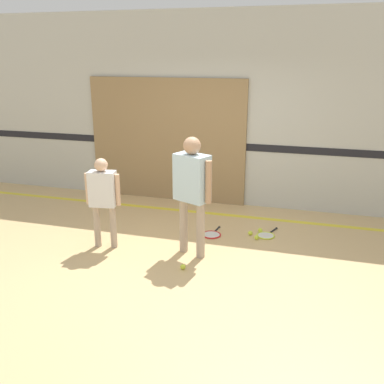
{
  "coord_description": "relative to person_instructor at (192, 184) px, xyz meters",
  "views": [
    {
      "loc": [
        1.52,
        -4.75,
        2.5
      ],
      "look_at": [
        0.12,
        0.16,
        0.86
      ],
      "focal_mm": 40.0,
      "sensor_mm": 36.0,
      "label": 1
    }
  ],
  "objects": [
    {
      "name": "racket_second_spare",
      "position": [
        0.11,
        0.67,
        -0.95
      ],
      "size": [
        0.32,
        0.49,
        0.03
      ],
      "rotation": [
        0.0,
        0.0,
        1.42
      ],
      "color": "red",
      "rests_on": "ground_plane"
    },
    {
      "name": "person_instructor",
      "position": [
        0.0,
        0.0,
        0.0
      ],
      "size": [
        0.55,
        0.39,
        1.55
      ],
      "rotation": [
        0.0,
        0.0,
        -0.41
      ],
      "color": "tan",
      "rests_on": "ground_plane"
    },
    {
      "name": "wall_panel",
      "position": [
        -1.05,
        2.07,
        0.11
      ],
      "size": [
        2.79,
        0.05,
        2.13
      ],
      "color": "#93754C",
      "rests_on": "ground_plane"
    },
    {
      "name": "wall_back",
      "position": [
        -0.12,
        2.13,
        0.63
      ],
      "size": [
        16.0,
        0.07,
        3.2
      ],
      "color": "beige",
      "rests_on": "ground_plane"
    },
    {
      "name": "racket_spare_on_floor",
      "position": [
        0.88,
        0.86,
        -0.95
      ],
      "size": [
        0.34,
        0.51,
        0.03
      ],
      "rotation": [
        0.0,
        0.0,
        1.19
      ],
      "color": "#C6D838",
      "rests_on": "ground_plane"
    },
    {
      "name": "tennis_ball_stray_right",
      "position": [
        0.77,
        0.96,
        -0.93
      ],
      "size": [
        0.07,
        0.07,
        0.07
      ],
      "primitive_type": "sphere",
      "color": "#CCE038",
      "rests_on": "ground_plane"
    },
    {
      "name": "tennis_ball_by_spare_racket",
      "position": [
        0.76,
        0.68,
        -0.93
      ],
      "size": [
        0.07,
        0.07,
        0.07
      ],
      "primitive_type": "sphere",
      "color": "#CCE038",
      "rests_on": "ground_plane"
    },
    {
      "name": "floor_stripe",
      "position": [
        -0.12,
        1.53,
        -0.96
      ],
      "size": [
        14.4,
        0.1,
        0.01
      ],
      "color": "yellow",
      "rests_on": "ground_plane"
    },
    {
      "name": "person_student_left",
      "position": [
        -1.19,
        -0.1,
        -0.2
      ],
      "size": [
        0.46,
        0.24,
        1.23
      ],
      "rotation": [
        0.0,
        0.0,
        0.15
      ],
      "color": "tan",
      "rests_on": "ground_plane"
    },
    {
      "name": "ground_plane",
      "position": [
        -0.12,
        -0.16,
        -0.96
      ],
      "size": [
        16.0,
        16.0,
        0.0
      ],
      "primitive_type": "plane",
      "color": "tan"
    },
    {
      "name": "tennis_ball_near_instructor",
      "position": [
        0.01,
        -0.44,
        -0.93
      ],
      "size": [
        0.07,
        0.07,
        0.07
      ],
      "primitive_type": "sphere",
      "color": "#CCE038",
      "rests_on": "ground_plane"
    },
    {
      "name": "tennis_ball_stray_left",
      "position": [
        0.65,
        0.82,
        -0.93
      ],
      "size": [
        0.07,
        0.07,
        0.07
      ],
      "primitive_type": "sphere",
      "color": "#CCE038",
      "rests_on": "ground_plane"
    }
  ]
}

